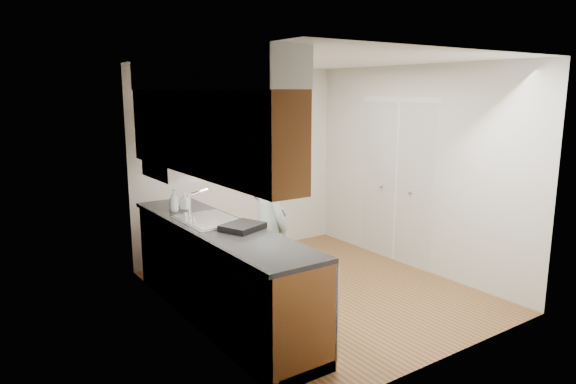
% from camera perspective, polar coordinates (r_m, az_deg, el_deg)
% --- Properties ---
extents(floor, '(3.50, 3.50, 0.00)m').
position_cam_1_polar(floor, '(5.82, 3.35, -10.92)').
color(floor, olive).
rests_on(floor, ground).
extents(ceiling, '(3.50, 3.50, 0.00)m').
position_cam_1_polar(ceiling, '(5.40, 3.66, 14.45)').
color(ceiling, white).
rests_on(ceiling, wall_left).
extents(wall_left, '(0.02, 3.50, 2.50)m').
position_cam_1_polar(wall_left, '(4.72, -11.02, -0.52)').
color(wall_left, beige).
rests_on(wall_left, floor).
extents(wall_right, '(0.02, 3.50, 2.50)m').
position_cam_1_polar(wall_right, '(6.50, 13.99, 2.54)').
color(wall_right, beige).
rests_on(wall_right, floor).
extents(wall_back, '(3.00, 0.02, 2.50)m').
position_cam_1_polar(wall_back, '(6.92, -5.47, 3.33)').
color(wall_back, beige).
rests_on(wall_back, floor).
extents(counter, '(0.64, 2.80, 1.30)m').
position_cam_1_polar(counter, '(5.04, -7.53, -8.62)').
color(counter, brown).
rests_on(counter, floor).
extents(upper_cabinets, '(0.47, 2.80, 1.21)m').
position_cam_1_polar(upper_cabinets, '(4.74, -9.68, 8.11)').
color(upper_cabinets, brown).
rests_on(upper_cabinets, wall_left).
extents(closet_door, '(0.02, 1.22, 2.05)m').
position_cam_1_polar(closet_door, '(6.73, 11.92, 0.97)').
color(closet_door, white).
rests_on(closet_door, wall_right).
extents(floor_mat, '(0.63, 0.91, 0.02)m').
position_cam_1_polar(floor_mat, '(5.58, -2.12, -11.85)').
color(floor_mat, slate).
rests_on(floor_mat, floor).
extents(person, '(0.51, 0.71, 1.88)m').
position_cam_1_polar(person, '(5.28, -2.19, -2.36)').
color(person, '#8AA1A9').
rests_on(person, floor_mat).
extents(soap_bottle_a, '(0.11, 0.11, 0.24)m').
position_cam_1_polar(soap_bottle_a, '(5.53, -12.54, -0.90)').
color(soap_bottle_a, white).
rests_on(soap_bottle_a, counter).
extents(soap_bottle_b, '(0.12, 0.12, 0.19)m').
position_cam_1_polar(soap_bottle_b, '(5.62, -11.42, -0.92)').
color(soap_bottle_b, white).
rests_on(soap_bottle_b, counter).
extents(soap_bottle_c, '(0.17, 0.17, 0.17)m').
position_cam_1_polar(soap_bottle_c, '(5.74, -12.50, -0.81)').
color(soap_bottle_c, white).
rests_on(soap_bottle_c, counter).
extents(dish_rack, '(0.44, 0.41, 0.06)m').
position_cam_1_polar(dish_rack, '(4.72, -5.08, -3.88)').
color(dish_rack, black).
rests_on(dish_rack, counter).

